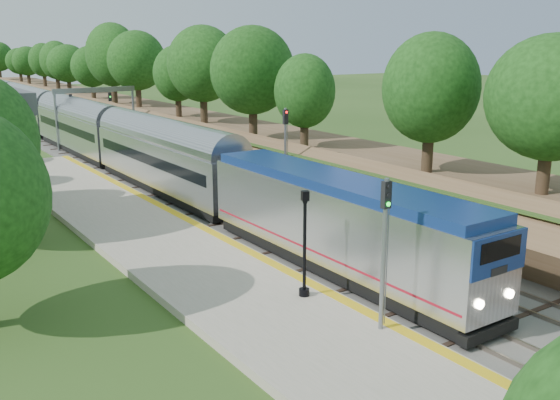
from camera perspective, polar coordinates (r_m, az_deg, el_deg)
trackbed at (r=72.02m, az=-17.88°, el=5.10°), size 9.50×170.00×0.28m
platform at (r=29.39m, az=-6.47°, el=-6.63°), size 6.40×68.00×0.38m
yellow_stripe at (r=30.66m, az=-1.75°, el=-5.26°), size 0.55×68.00×0.01m
embankment at (r=74.50m, az=-11.80°, el=7.23°), size 10.64×170.00×11.70m
signal_gantry at (r=66.84m, az=-16.55°, el=8.66°), size 8.40×0.38×6.20m
trees_behind_platform at (r=30.46m, az=-20.88°, el=1.77°), size 7.82×53.32×7.21m
train at (r=73.68m, az=-20.09°, el=6.82°), size 2.96×118.76×4.35m
lamppost_far at (r=25.54m, az=2.26°, el=-4.58°), size 0.44×0.44×4.48m
signal_platform at (r=22.43m, az=9.52°, el=-3.48°), size 0.33×0.26×5.66m
signal_farside at (r=42.73m, az=0.50°, el=5.20°), size 0.34×0.27×6.21m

